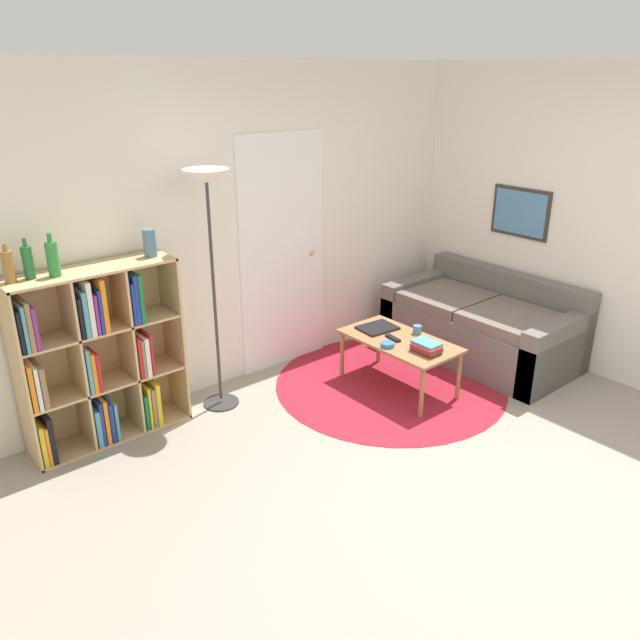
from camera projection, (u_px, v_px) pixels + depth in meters
ground_plane at (477, 493)px, 3.98m from camera, size 14.00×14.00×0.00m
wall_back at (258, 228)px, 5.20m from camera, size 7.37×0.11×2.60m
wall_right at (533, 214)px, 5.66m from camera, size 0.08×5.36×2.60m
rug at (390, 384)px, 5.36m from camera, size 1.96×1.96×0.01m
bookshelf at (96, 359)px, 4.38m from camera, size 1.13×0.34×1.28m
floor_lamp at (208, 209)px, 4.46m from camera, size 0.33×0.33×1.87m
couch at (484, 326)px, 5.83m from camera, size 0.92×1.71×0.75m
coffee_table at (399, 344)px, 5.16m from camera, size 0.53×0.99×0.45m
laptop at (377, 328)px, 5.35m from camera, size 0.33×0.28×0.02m
bowl at (388, 345)px, 5.00m from camera, size 0.11×0.11×0.04m
book_stack_on_table at (426, 347)px, 4.89m from camera, size 0.16×0.23×0.09m
cup at (417, 330)px, 5.24m from camera, size 0.07×0.07×0.07m
remote at (393, 338)px, 5.14m from camera, size 0.07×0.16×0.02m
bottle_left at (8, 266)px, 3.84m from camera, size 0.07×0.07×0.25m
bottle_middle at (28, 262)px, 3.91m from camera, size 0.07×0.07×0.26m
bottle_right at (53, 258)px, 3.95m from camera, size 0.08×0.08×0.28m
vase_on_shelf at (150, 243)px, 4.38m from camera, size 0.09×0.09×0.20m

